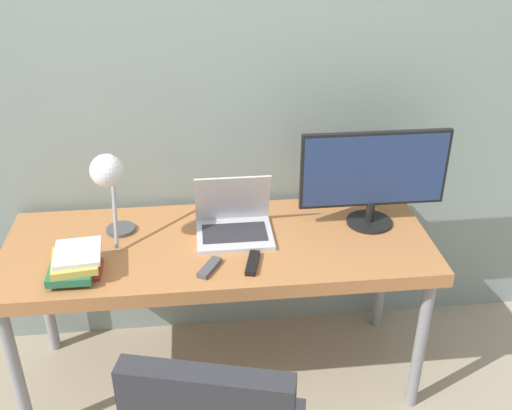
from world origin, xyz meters
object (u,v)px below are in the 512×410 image
Objects in this scene: laptop at (234,222)px; monitor at (374,174)px; desk_lamp at (109,178)px; book_stack at (75,263)px.

laptop is 0.50× the size of monitor.
desk_lamp is at bearing -171.35° from laptop.
desk_lamp reaches higher than monitor.
desk_lamp is at bearing -174.89° from monitor.
monitor reaches higher than book_stack.
monitor is 2.79× the size of book_stack.
laptop is at bearing 8.65° from desk_lamp.
laptop is 0.55m from desk_lamp.
laptop is 0.65m from book_stack.
book_stack is at bearing -130.70° from desk_lamp.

